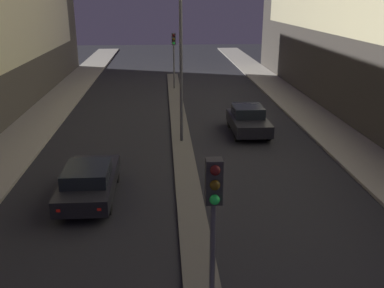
{
  "coord_description": "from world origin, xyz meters",
  "views": [
    {
      "loc": [
        -0.92,
        -3.46,
        7.48
      ],
      "look_at": [
        0.38,
        15.58,
        0.81
      ],
      "focal_mm": 40.0,
      "sensor_mm": 36.0,
      "label": 1
    }
  ],
  "objects_px": {
    "car_left_lane": "(89,181)",
    "street_lamp": "(181,33)",
    "traffic_light_near": "(213,216)",
    "car_right_lane": "(248,120)",
    "traffic_light_mid": "(174,48)"
  },
  "relations": [
    {
      "from": "traffic_light_mid",
      "to": "traffic_light_near",
      "type": "bearing_deg",
      "value": -90.0
    },
    {
      "from": "traffic_light_near",
      "to": "traffic_light_mid",
      "type": "relative_size",
      "value": 1.0
    },
    {
      "from": "street_lamp",
      "to": "car_left_lane",
      "type": "bearing_deg",
      "value": -120.96
    },
    {
      "from": "traffic_light_mid",
      "to": "car_right_lane",
      "type": "distance_m",
      "value": 13.07
    },
    {
      "from": "traffic_light_near",
      "to": "car_right_lane",
      "type": "bearing_deg",
      "value": 76.2
    },
    {
      "from": "traffic_light_mid",
      "to": "car_left_lane",
      "type": "bearing_deg",
      "value": -100.88
    },
    {
      "from": "car_left_lane",
      "to": "street_lamp",
      "type": "bearing_deg",
      "value": 59.04
    },
    {
      "from": "traffic_light_near",
      "to": "car_left_lane",
      "type": "bearing_deg",
      "value": 116.09
    },
    {
      "from": "traffic_light_mid",
      "to": "street_lamp",
      "type": "distance_m",
      "value": 13.8
    },
    {
      "from": "street_lamp",
      "to": "car_left_lane",
      "type": "relative_size",
      "value": 1.9
    },
    {
      "from": "car_left_lane",
      "to": "car_right_lane",
      "type": "xyz_separation_m",
      "value": [
        7.69,
        7.8,
        0.04
      ]
    },
    {
      "from": "street_lamp",
      "to": "car_left_lane",
      "type": "distance_m",
      "value": 8.98
    },
    {
      "from": "traffic_light_mid",
      "to": "street_lamp",
      "type": "relative_size",
      "value": 0.52
    },
    {
      "from": "traffic_light_near",
      "to": "street_lamp",
      "type": "relative_size",
      "value": 0.52
    },
    {
      "from": "street_lamp",
      "to": "car_right_lane",
      "type": "bearing_deg",
      "value": 19.87
    }
  ]
}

